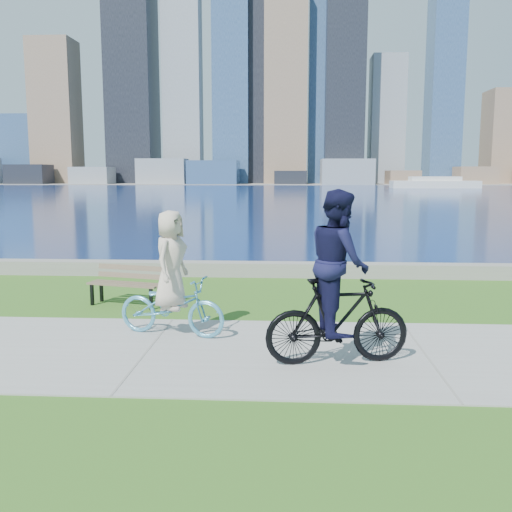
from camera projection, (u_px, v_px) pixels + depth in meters
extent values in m
plane|color=#2B5817|center=(148.00, 351.00, 8.32)|extent=(320.00, 320.00, 0.00)
cube|color=gray|center=(148.00, 350.00, 8.32)|extent=(80.00, 3.50, 0.02)
cube|color=slate|center=(209.00, 269.00, 14.42)|extent=(90.00, 0.50, 0.35)
cube|color=navy|center=(276.00, 192.00, 79.43)|extent=(320.00, 131.00, 0.01)
cube|color=gray|center=(282.00, 183.00, 136.71)|extent=(320.00, 30.00, 0.12)
cube|color=black|center=(29.00, 174.00, 129.92)|extent=(9.02, 6.68, 4.46)
cube|color=slate|center=(92.00, 176.00, 130.49)|extent=(8.87, 6.90, 3.92)
cube|color=slate|center=(163.00, 172.00, 129.30)|extent=(10.96, 6.44, 5.76)
cube|color=navy|center=(214.00, 173.00, 127.09)|extent=(10.94, 9.23, 5.27)
cube|color=black|center=(290.00, 178.00, 129.02)|extent=(7.19, 7.52, 3.05)
cube|color=slate|center=(347.00, 172.00, 124.94)|extent=(11.20, 9.59, 5.56)
cube|color=#775E49|center=(403.00, 178.00, 127.47)|extent=(6.71, 8.06, 3.11)
cube|color=#775E49|center=(475.00, 176.00, 126.13)|extent=(8.19, 6.93, 3.96)
cube|color=navy|center=(15.00, 149.00, 139.45)|extent=(11.74, 7.18, 16.54)
cube|color=#775E49|center=(56.00, 113.00, 135.93)|extent=(10.09, 8.53, 33.66)
cube|color=black|center=(131.00, 55.00, 136.28)|extent=(10.68, 11.82, 61.18)
cube|color=slate|center=(183.00, 86.00, 136.96)|extent=(8.91, 6.16, 46.67)
cube|color=navy|center=(231.00, 57.00, 132.21)|extent=(8.35, 6.44, 58.45)
cube|color=#775E49|center=(286.00, 90.00, 132.60)|extent=(9.69, 10.97, 43.40)
cube|color=black|center=(344.00, 83.00, 130.64)|extent=(8.73, 11.45, 45.88)
cube|color=slate|center=(387.00, 121.00, 135.95)|extent=(7.90, 7.57, 29.87)
cube|color=navy|center=(445.00, 59.00, 131.03)|extent=(7.10, 8.88, 57.08)
cube|color=#775E49|center=(502.00, 137.00, 134.47)|extent=(7.51, 9.28, 21.73)
cube|color=black|center=(258.00, 20.00, 133.56)|extent=(9.00, 9.00, 76.00)
cube|color=navy|center=(326.00, 45.00, 132.48)|extent=(8.00, 8.00, 64.00)
cube|color=silver|center=(435.00, 184.00, 97.00)|extent=(14.56, 4.16, 1.25)
cube|color=silver|center=(435.00, 179.00, 96.86)|extent=(8.32, 3.12, 0.73)
cube|color=black|center=(92.00, 295.00, 11.19)|extent=(0.07, 0.07, 0.42)
cube|color=black|center=(151.00, 299.00, 10.81)|extent=(0.07, 0.07, 0.42)
cube|color=black|center=(101.00, 291.00, 11.51)|extent=(0.07, 0.07, 0.42)
cube|color=black|center=(159.00, 296.00, 11.12)|extent=(0.07, 0.07, 0.42)
cube|color=brown|center=(121.00, 285.00, 10.97)|extent=(1.46, 0.45, 0.04)
cube|color=brown|center=(125.00, 284.00, 11.11)|extent=(1.46, 0.45, 0.04)
cube|color=brown|center=(129.00, 283.00, 11.25)|extent=(1.46, 0.45, 0.04)
cube|color=brown|center=(131.00, 276.00, 11.34)|extent=(1.45, 0.41, 0.11)
cube|color=brown|center=(132.00, 268.00, 11.34)|extent=(1.45, 0.41, 0.11)
imported|color=#55A8CE|center=(172.00, 306.00, 9.04)|extent=(1.03, 1.88, 0.93)
imported|color=beige|center=(171.00, 260.00, 8.93)|extent=(0.67, 0.87, 1.56)
imported|color=black|center=(337.00, 321.00, 7.65)|extent=(0.90, 2.02, 1.18)
imported|color=black|center=(339.00, 262.00, 7.54)|extent=(0.87, 1.04, 1.93)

